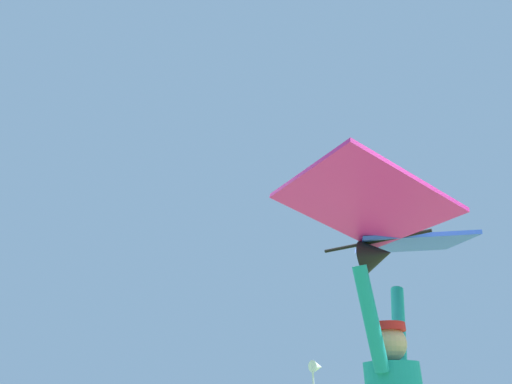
{
  "coord_description": "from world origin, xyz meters",
  "views": [
    {
      "loc": [
        -2.84,
        -1.86,
        1.14
      ],
      "look_at": [
        -0.37,
        1.18,
        3.07
      ],
      "focal_mm": 30.42,
      "sensor_mm": 36.0,
      "label": 1
    }
  ],
  "objects": [
    {
      "name": "marker_flag",
      "position": [
        4.19,
        4.81,
        1.71
      ],
      "size": [
        0.3,
        0.24,
        1.98
      ],
      "color": "silver",
      "rests_on": "ground"
    },
    {
      "name": "held_stunt_kite",
      "position": [
        -0.35,
        -0.24,
        2.23
      ],
      "size": [
        1.98,
        1.3,
        0.43
      ],
      "color": "black"
    }
  ]
}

